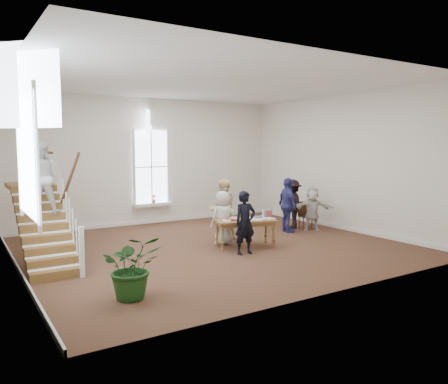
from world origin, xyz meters
TOP-DOWN VIEW (x-y plane):
  - ground at (0.00, 0.00)m, footprint 10.00×10.00m
  - room_shell at (-0.00, 4.39)m, footprint 10.49×10.00m
  - staircase at (-4.34, 0.75)m, footprint 1.10×4.10m
  - library_table at (0.71, -0.48)m, footprint 1.82×1.29m
  - police_officer at (0.26, -1.12)m, footprint 0.62×0.42m
  - elderly_woman at (0.36, 0.13)m, footprint 0.75×0.49m
  - person_yellow at (0.66, 0.63)m, footprint 0.89×0.70m
  - woman_cluster_a at (3.08, 0.53)m, footprint 0.65×1.11m
  - woman_cluster_b at (3.68, 0.98)m, footprint 1.03×1.25m
  - woman_cluster_c at (3.98, 0.33)m, footprint 1.37×1.09m
  - floor_plant at (-3.40, -2.78)m, footprint 1.26×1.15m
  - side_chair at (4.02, 0.74)m, footprint 0.49×0.49m

SIDE VIEW (x-z plane):
  - ground at x=0.00m, z-range 0.00..0.00m
  - room_shell at x=0.00m, z-range -4.60..5.40m
  - side_chair at x=4.02m, z-range 0.05..0.96m
  - floor_plant at x=-3.40m, z-range 0.00..1.20m
  - library_table at x=0.71m, z-range 0.28..1.11m
  - woman_cluster_c at x=3.98m, z-range 0.00..1.46m
  - elderly_woman at x=0.36m, z-range 0.00..1.53m
  - police_officer at x=0.26m, z-range 0.00..1.65m
  - woman_cluster_b at x=3.68m, z-range 0.00..1.68m
  - woman_cluster_a at x=3.08m, z-range 0.00..1.78m
  - person_yellow at x=0.66m, z-range 0.00..1.83m
  - staircase at x=-4.34m, z-range 0.16..3.08m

